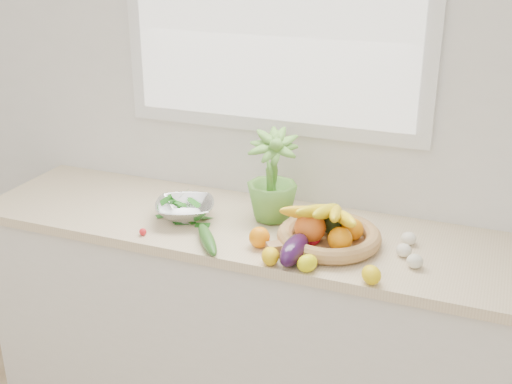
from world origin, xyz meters
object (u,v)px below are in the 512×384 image
at_px(cucumber, 207,239).
at_px(fruit_basket, 328,231).
at_px(apple, 311,236).
at_px(potted_herb, 272,176).
at_px(colander_with_spinach, 185,206).
at_px(eggplant, 294,250).

height_order(cucumber, fruit_basket, fruit_basket).
distance_m(apple, potted_herb, 0.31).
xyz_separation_m(apple, colander_with_spinach, (-0.54, 0.03, 0.02)).
height_order(apple, cucumber, apple).
bearing_deg(fruit_basket, colander_with_spinach, -179.94).
bearing_deg(potted_herb, eggplant, -56.95).
height_order(cucumber, potted_herb, potted_herb).
bearing_deg(fruit_basket, eggplant, -114.36).
xyz_separation_m(cucumber, fruit_basket, (0.41, 0.17, 0.03)).
distance_m(eggplant, potted_herb, 0.38).
bearing_deg(eggplant, cucumber, -179.19).
bearing_deg(cucumber, apple, 21.37).
distance_m(potted_herb, fruit_basket, 0.33).
bearing_deg(cucumber, potted_herb, 65.04).
bearing_deg(apple, potted_herb, 142.58).
relative_size(cucumber, colander_with_spinach, 0.84).
bearing_deg(apple, colander_with_spinach, 176.46).
height_order(apple, potted_herb, potted_herb).
relative_size(fruit_basket, colander_with_spinach, 1.38).
xyz_separation_m(apple, fruit_basket, (0.06, 0.03, 0.02)).
distance_m(fruit_basket, colander_with_spinach, 0.59).
bearing_deg(fruit_basket, apple, -148.81).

